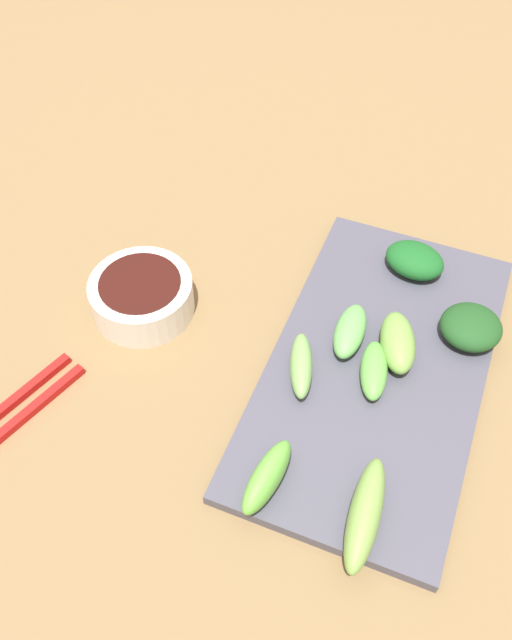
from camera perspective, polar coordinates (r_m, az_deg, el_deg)
The scene contains 11 objects.
tabletop at distance 0.68m, azimuth -0.41°, elevation -1.04°, with size 2.10×2.10×0.02m, color olive.
sauce_bowl at distance 0.68m, azimuth -9.47°, elevation 2.09°, with size 0.10×0.10×0.04m.
serving_plate at distance 0.64m, azimuth 10.01°, elevation -4.04°, with size 0.19×0.35×0.01m, color #484855.
broccoli_leafy_0 at distance 0.67m, azimuth 17.43°, elevation -0.56°, with size 0.06×0.06×0.03m, color #1D4B1E.
broccoli_stalk_1 at distance 0.62m, azimuth 9.77°, elevation -4.14°, with size 0.02×0.06×0.02m, color #5FA946.
broccoli_stalk_2 at distance 0.61m, azimuth 3.77°, elevation -3.78°, with size 0.02×0.07×0.02m, color #74A655.
broccoli_stalk_3 at distance 0.55m, azimuth 9.04°, elevation -15.62°, with size 0.02×0.10×0.03m, color #79A54A.
broccoli_stalk_4 at distance 0.55m, azimuth 0.93°, elevation -12.90°, with size 0.02×0.07×0.03m, color #64B640.
broccoli_stalk_5 at distance 0.64m, azimuth 7.81°, elevation -0.92°, with size 0.03×0.06×0.02m, color #64AC55.
broccoli_leafy_6 at distance 0.71m, azimuth 13.05°, elevation 4.87°, with size 0.06×0.05×0.03m, color #195B21.
broccoli_stalk_7 at distance 0.64m, azimuth 11.69°, elevation -1.84°, with size 0.03×0.07×0.03m, color #74A447.
Camera 1 is at (0.16, -0.38, 0.55)m, focal length 38.52 mm.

